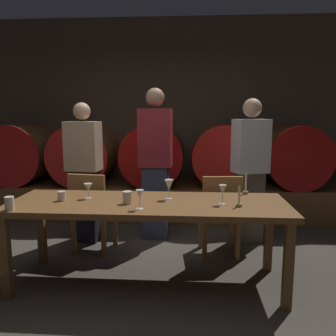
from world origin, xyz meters
The scene contains 23 objects.
ground_plane centered at (0.00, 0.00, 0.00)m, with size 9.36×9.36×0.00m, color #3F3A33.
back_wall centered at (0.00, 2.75, 1.46)m, with size 7.20×0.24×2.92m, color #473A2D.
barrel_shelf centered at (0.00, 2.20, 0.24)m, with size 6.48×0.90×0.48m, color brown.
wine_barrel_far_left centered at (-1.93, 2.20, 0.91)m, with size 0.87×0.88×0.87m.
wine_barrel_left centered at (-0.99, 2.20, 0.91)m, with size 0.87×0.88×0.87m.
wine_barrel_center centered at (0.01, 2.20, 0.91)m, with size 0.87×0.88×0.87m.
wine_barrel_right centered at (1.00, 2.20, 0.91)m, with size 0.87×0.88×0.87m.
wine_barrel_far_right centered at (1.98, 2.20, 0.91)m, with size 0.87×0.88×0.87m.
dining_table centered at (0.19, 0.15, 0.67)m, with size 2.39×0.79×0.75m.
chair_left centered at (-0.50, 0.79, 0.49)m, with size 0.45×0.45×0.88m.
chair_right centered at (0.86, 0.77, 0.49)m, with size 0.44×0.44×0.88m.
guest_left centered at (-0.68, 1.14, 0.83)m, with size 0.40×0.28×1.62m.
guest_center centered at (0.14, 1.29, 0.92)m, with size 0.39×0.26×1.79m.
guest_right centered at (1.23, 1.23, 0.85)m, with size 0.44×0.35×1.66m.
candle_left centered at (0.95, 0.04, 0.80)m, with size 0.05×0.05×0.19m.
candle_right centered at (1.07, 0.50, 0.81)m, with size 0.05×0.05×0.22m.
wine_glass_far_left centered at (-0.36, 0.23, 0.85)m, with size 0.08×0.08×0.14m.
wine_glass_center_left centered at (0.15, -0.08, 0.86)m, with size 0.07×0.07×0.16m.
wine_glass_center_right centered at (0.36, 0.26, 0.87)m, with size 0.08×0.08×0.18m.
wine_glass_far_right centered at (0.82, 0.11, 0.87)m, with size 0.07×0.07×0.17m.
cup_left centered at (-0.86, -0.18, 0.80)m, with size 0.07×0.07×0.11m, color beige.
cup_center centered at (-0.57, 0.14, 0.79)m, with size 0.07×0.07×0.08m, color beige.
cup_right centered at (0.02, 0.08, 0.80)m, with size 0.08×0.08×0.11m, color beige.
Camera 1 is at (0.55, -2.70, 1.50)m, focal length 36.72 mm.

